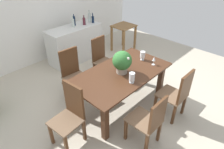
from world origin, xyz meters
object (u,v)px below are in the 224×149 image
Objects in this scene: chair_far_right at (102,58)px; wine_glass at (154,59)px; kitchen_counter at (75,44)px; side_table at (124,32)px; flower_centerpiece at (122,61)px; wine_bottle_tall at (84,21)px; wine_bottle_green at (89,17)px; wine_bottle_dark at (93,19)px; dining_table at (121,78)px; chair_head_end at (70,112)px; wine_bottle_clear at (74,21)px; crystal_vase_center_near at (143,55)px; chair_far_left at (73,71)px; wine_bottle_amber at (73,23)px; chair_near_left at (150,120)px; chair_near_right at (178,93)px; crystal_vase_left at (132,77)px.

chair_far_right is 6.08× the size of wine_glass.
chair_far_right is 0.69× the size of kitchen_counter.
flower_centerpiece is at bearing -140.18° from side_table.
wine_bottle_tall is at bearing 153.60° from side_table.
wine_bottle_green is at bearing 78.50° from wine_glass.
dining_table is at bearing -119.43° from wine_bottle_dark.
wine_bottle_tall is 0.78× the size of wine_bottle_green.
chair_head_end is 3.52× the size of wine_bottle_clear.
wine_bottle_dark is (1.13, 2.02, 0.04)m from flower_centerpiece.
crystal_vase_center_near is at bearing -102.65° from wine_bottle_green.
crystal_vase_center_near is at bearing -103.80° from wine_bottle_dark.
wine_bottle_green reaches higher than chair_far_right.
wine_bottle_dark reaches higher than chair_far_left.
wine_bottle_amber is (0.98, 1.19, 0.48)m from chair_far_left.
chair_near_right reaches higher than chair_near_left.
wine_bottle_tall is at bearing -164.35° from wine_bottle_green.
wine_bottle_clear reaches higher than crystal_vase_center_near.
chair_far_left is 1.44m from crystal_vase_center_near.
flower_centerpiece is 0.69m from wine_glass.
chair_head_end reaches higher than crystal_vase_center_near.
flower_centerpiece is at bearing -61.55° from chair_far_left.
wine_bottle_clear is at bearing 157.35° from wine_bottle_dark.
crystal_vase_left is 0.60× the size of wine_bottle_green.
wine_bottle_green is at bearing -9.79° from wine_bottle_clear.
chair_far_left reaches higher than chair_near_right.
chair_near_right is 3.10× the size of wine_bottle_green.
flower_centerpiece is 0.54× the size of side_table.
crystal_vase_left is 0.75m from wine_glass.
chair_far_left is 1.12m from flower_centerpiece.
wine_bottle_amber is at bearing -92.35° from chair_near_right.
wine_bottle_dark reaches higher than flower_centerpiece.
chair_far_right is at bearing 115.65° from chair_head_end.
wine_bottle_amber is at bearing 106.45° from kitchen_counter.
wine_bottle_dark is (0.56, -0.12, -0.01)m from wine_bottle_amber.
crystal_vase_left is 0.73× the size of wine_bottle_dark.
chair_near_right is 3.19m from wine_bottle_clear.
crystal_vase_center_near is (0.22, 0.94, 0.32)m from chair_near_right.
chair_far_right is 2.38× the size of flower_centerpiece.
side_table is at bearing 22.17° from chair_far_right.
wine_bottle_clear is at bearing 89.17° from wine_glass.
wine_bottle_clear is (1.82, 2.20, 0.49)m from chair_head_end.
kitchen_counter is at bearing -92.37° from chair_near_right.
chair_far_right is 1.83m from chair_head_end.
crystal_vase_left is 2.57m from wine_bottle_amber.
wine_bottle_tall is 0.25m from wine_bottle_clear.
chair_near_left is 1.20m from chair_head_end.
flower_centerpiece is at bearing -119.27° from wine_bottle_dark.
chair_near_left is at bearing -132.73° from side_table.
kitchen_counter is at bearing 168.53° from wine_bottle_dark.
chair_near_right is 0.77m from wine_glass.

